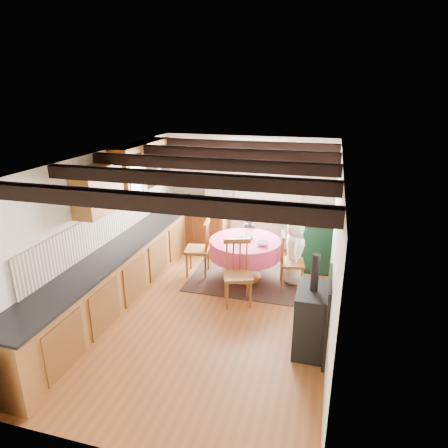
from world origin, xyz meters
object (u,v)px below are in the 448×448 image
(chair_left, at_px, (197,248))
(child_right, at_px, (294,250))
(child_far, at_px, (250,238))
(chair_near, at_px, (238,274))
(dining_table, at_px, (245,260))
(chair_right, at_px, (292,261))
(cast_iron_stove, at_px, (312,303))
(cup, at_px, (241,239))
(aga_range, at_px, (314,240))

(chair_left, distance_m, child_right, 1.77)
(child_far, distance_m, child_right, 1.12)
(chair_near, xyz_separation_m, child_far, (-0.15, 1.61, -0.02))
(dining_table, xyz_separation_m, chair_right, (0.85, -0.08, 0.11))
(chair_right, xyz_separation_m, cast_iron_stove, (0.43, -1.69, 0.19))
(chair_right, relative_size, cast_iron_stove, 0.72)
(chair_left, xyz_separation_m, child_far, (0.83, 0.76, -0.02))
(child_right, bearing_deg, cup, 99.39)
(dining_table, height_order, aga_range, aga_range)
(chair_left, bearing_deg, aga_range, 107.92)
(chair_left, height_order, chair_right, chair_left)
(dining_table, height_order, child_far, child_far)
(child_right, bearing_deg, child_far, 52.45)
(dining_table, height_order, chair_left, chair_left)
(chair_right, relative_size, child_right, 0.82)
(chair_right, distance_m, aga_range, 1.15)
(chair_right, height_order, child_far, child_far)
(dining_table, height_order, cast_iron_stove, cast_iron_stove)
(chair_right, height_order, child_right, child_right)
(aga_range, bearing_deg, chair_near, -120.01)
(cast_iron_stove, xyz_separation_m, cup, (-1.34, 1.68, 0.12))
(aga_range, height_order, cast_iron_stove, cast_iron_stove)
(chair_near, distance_m, chair_right, 1.11)
(chair_near, bearing_deg, aga_range, 40.06)
(chair_right, distance_m, cast_iron_stove, 1.76)
(child_far, bearing_deg, chair_left, 53.00)
(chair_near, distance_m, cast_iron_stove, 1.51)
(dining_table, relative_size, cup, 13.59)
(child_right, bearing_deg, dining_table, 94.50)
(child_far, bearing_deg, cup, 101.47)
(aga_range, bearing_deg, dining_table, -138.79)
(child_far, bearing_deg, child_right, 157.38)
(cast_iron_stove, bearing_deg, chair_near, 143.21)
(dining_table, relative_size, child_far, 1.25)
(chair_left, relative_size, child_right, 0.87)
(child_far, bearing_deg, cast_iron_stove, 128.78)
(cast_iron_stove, distance_m, child_far, 2.86)
(chair_near, bearing_deg, dining_table, 75.12)
(aga_range, distance_m, child_far, 1.27)
(chair_near, bearing_deg, cup, 79.70)
(cast_iron_stove, relative_size, child_right, 1.14)
(chair_left, xyz_separation_m, chair_right, (1.75, -0.06, -0.03))
(dining_table, bearing_deg, chair_left, -179.15)
(cup, bearing_deg, chair_near, -80.37)
(dining_table, bearing_deg, child_far, 95.28)
(chair_right, distance_m, cup, 0.96)
(chair_right, bearing_deg, child_right, -13.94)
(aga_range, xyz_separation_m, cup, (-1.23, -1.12, 0.32))
(dining_table, xyz_separation_m, chair_left, (-0.90, -0.01, 0.14))
(dining_table, distance_m, chair_near, 0.88)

